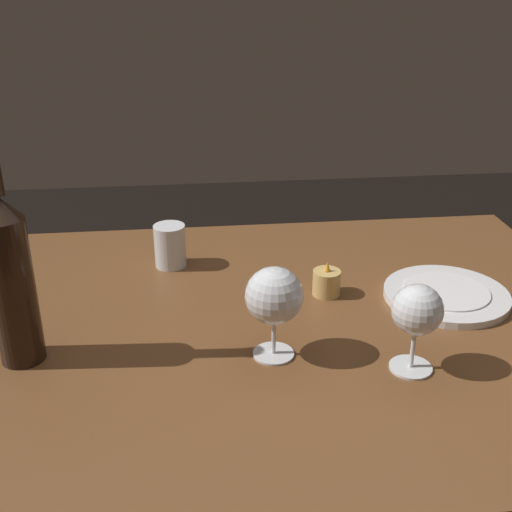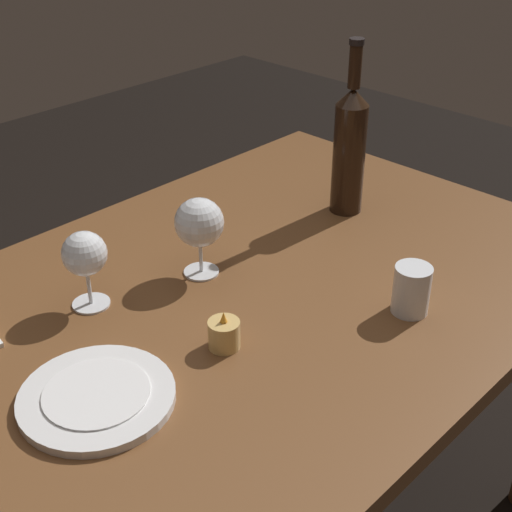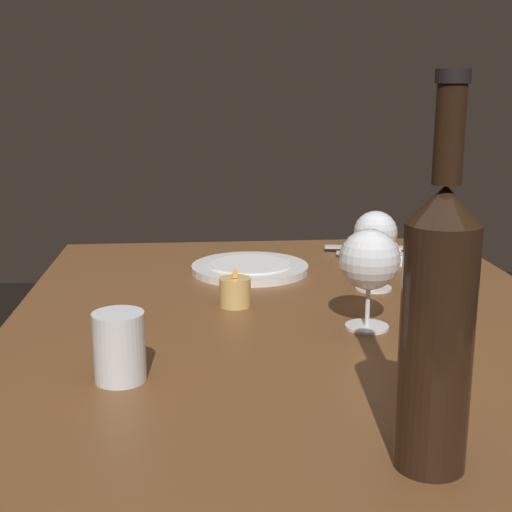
{
  "view_description": "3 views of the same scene",
  "coord_description": "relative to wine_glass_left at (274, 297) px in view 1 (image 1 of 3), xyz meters",
  "views": [
    {
      "loc": [
        -0.09,
        -0.97,
        1.32
      ],
      "look_at": [
        0.01,
        0.01,
        0.86
      ],
      "focal_mm": 45.68,
      "sensor_mm": 36.0,
      "label": 1
    },
    {
      "loc": [
        0.79,
        0.77,
        1.46
      ],
      "look_at": [
        -0.02,
        -0.01,
        0.79
      ],
      "focal_mm": 51.05,
      "sensor_mm": 36.0,
      "label": 2
    },
    {
      "loc": [
        -0.96,
        0.15,
        1.09
      ],
      "look_at": [
        0.07,
        0.06,
        0.84
      ],
      "focal_mm": 49.27,
      "sensor_mm": 36.0,
      "label": 3
    }
  ],
  "objects": [
    {
      "name": "dining_table",
      "position": [
        -0.03,
        0.1,
        -0.19
      ],
      "size": [
        1.3,
        0.9,
        0.74
      ],
      "color": "brown",
      "rests_on": "ground"
    },
    {
      "name": "wine_glass_left",
      "position": [
        0.0,
        0.0,
        0.0
      ],
      "size": [
        0.09,
        0.09,
        0.15
      ],
      "color": "white",
      "rests_on": "dining_table"
    },
    {
      "name": "water_tumbler",
      "position": [
        -0.16,
        0.35,
        -0.06
      ],
      "size": [
        0.06,
        0.06,
        0.09
      ],
      "color": "white",
      "rests_on": "dining_table"
    },
    {
      "name": "dinner_plate",
      "position": [
        0.34,
        0.15,
        -0.1
      ],
      "size": [
        0.23,
        0.23,
        0.02
      ],
      "color": "white",
      "rests_on": "dining_table"
    },
    {
      "name": "wine_bottle",
      "position": [
        -0.39,
        0.03,
        0.04
      ],
      "size": [
        0.07,
        0.07,
        0.37
      ],
      "color": "black",
      "rests_on": "dining_table"
    },
    {
      "name": "wine_glass_right",
      "position": [
        0.2,
        -0.06,
        -0.0
      ],
      "size": [
        0.08,
        0.08,
        0.14
      ],
      "color": "white",
      "rests_on": "dining_table"
    },
    {
      "name": "votive_candle",
      "position": [
        0.13,
        0.19,
        -0.08
      ],
      "size": [
        0.05,
        0.05,
        0.07
      ],
      "color": "#DBB266",
      "rests_on": "dining_table"
    }
  ]
}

